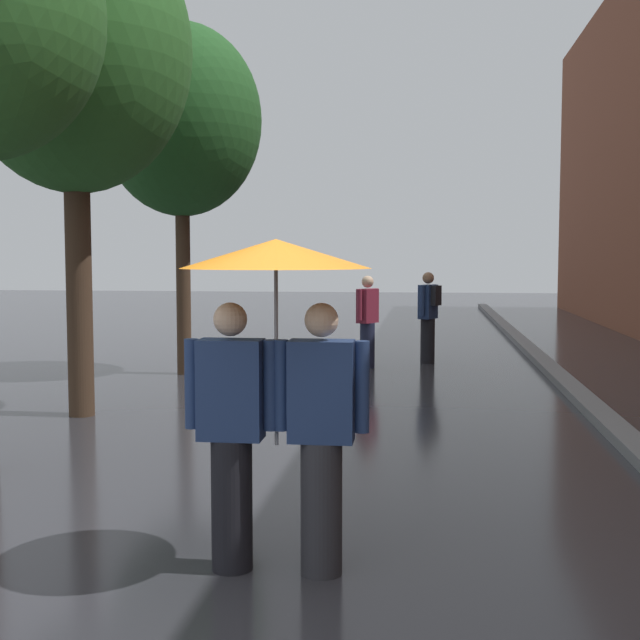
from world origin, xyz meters
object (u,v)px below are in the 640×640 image
object	(u,v)px
couple_under_umbrella	(276,347)
pedestrian_walking_midground	(428,315)
street_tree_2	(181,121)
pedestrian_walking_far	(367,321)
street_tree_1	(74,51)

from	to	relation	value
couple_under_umbrella	pedestrian_walking_midground	bearing A→B (deg)	84.66
street_tree_2	pedestrian_walking_midground	size ratio (longest dim) A/B	3.44
pedestrian_walking_far	pedestrian_walking_midground	bearing A→B (deg)	33.09
street_tree_2	couple_under_umbrella	world-z (taller)	street_tree_2
street_tree_1	street_tree_2	world-z (taller)	street_tree_1
street_tree_2	street_tree_1	bearing A→B (deg)	-93.44
street_tree_1	pedestrian_walking_far	bearing A→B (deg)	56.44
pedestrian_walking_far	street_tree_2	bearing A→B (deg)	-158.73
pedestrian_walking_midground	pedestrian_walking_far	bearing A→B (deg)	-146.91
pedestrian_walking_far	couple_under_umbrella	bearing A→B (deg)	-89.33
couple_under_umbrella	street_tree_2	bearing A→B (deg)	110.31
street_tree_1	pedestrian_walking_far	size ratio (longest dim) A/B	3.81
street_tree_2	couple_under_umbrella	xyz separation A→B (m)	(3.09, -8.34, -2.74)
street_tree_1	street_tree_2	bearing A→B (deg)	86.56
street_tree_1	street_tree_2	distance (m)	3.67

